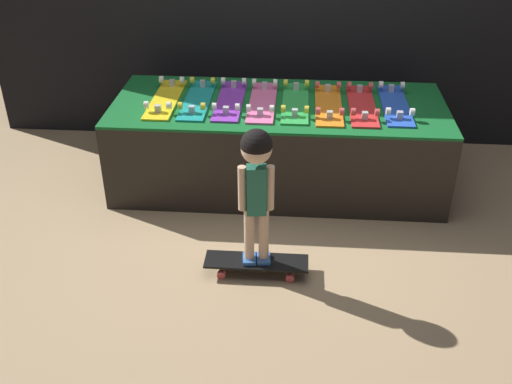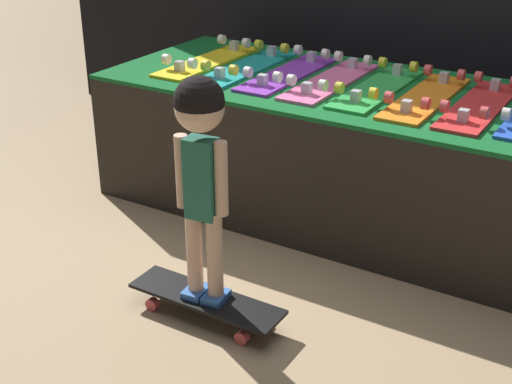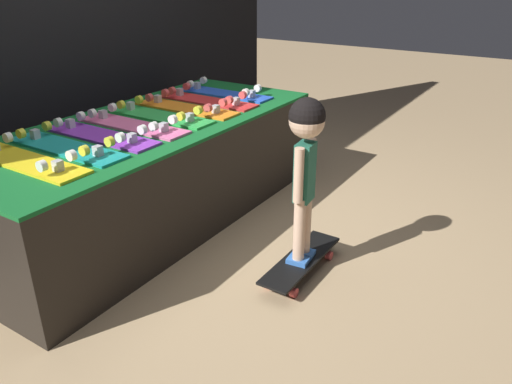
# 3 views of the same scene
# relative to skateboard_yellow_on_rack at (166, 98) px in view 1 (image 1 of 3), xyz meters

# --- Properties ---
(ground_plane) EXTENTS (16.00, 16.00, 0.00)m
(ground_plane) POSITION_rel_skateboard_yellow_on_rack_xyz_m (0.84, -0.60, -0.67)
(ground_plane) COLOR tan
(display_rack) EXTENTS (2.44, 1.01, 0.66)m
(display_rack) POSITION_rel_skateboard_yellow_on_rack_xyz_m (0.84, 0.00, -0.35)
(display_rack) COLOR black
(display_rack) RESTS_ON ground_plane
(skateboard_yellow_on_rack) EXTENTS (0.19, 0.76, 0.09)m
(skateboard_yellow_on_rack) POSITION_rel_skateboard_yellow_on_rack_xyz_m (0.00, 0.00, 0.00)
(skateboard_yellow_on_rack) COLOR yellow
(skateboard_yellow_on_rack) RESTS_ON display_rack
(skateboard_teal_on_rack) EXTENTS (0.19, 0.76, 0.09)m
(skateboard_teal_on_rack) POSITION_rel_skateboard_yellow_on_rack_xyz_m (0.24, 0.00, 0.00)
(skateboard_teal_on_rack) COLOR teal
(skateboard_teal_on_rack) RESTS_ON display_rack
(skateboard_purple_on_rack) EXTENTS (0.19, 0.76, 0.09)m
(skateboard_purple_on_rack) POSITION_rel_skateboard_yellow_on_rack_xyz_m (0.48, 0.01, 0.00)
(skateboard_purple_on_rack) COLOR purple
(skateboard_purple_on_rack) RESTS_ON display_rack
(skateboard_pink_on_rack) EXTENTS (0.19, 0.76, 0.09)m
(skateboard_pink_on_rack) POSITION_rel_skateboard_yellow_on_rack_xyz_m (0.72, -0.00, 0.00)
(skateboard_pink_on_rack) COLOR pink
(skateboard_pink_on_rack) RESTS_ON display_rack
(skateboard_green_on_rack) EXTENTS (0.19, 0.76, 0.09)m
(skateboard_green_on_rack) POSITION_rel_skateboard_yellow_on_rack_xyz_m (0.96, 0.00, 0.00)
(skateboard_green_on_rack) COLOR green
(skateboard_green_on_rack) RESTS_ON display_rack
(skateboard_orange_on_rack) EXTENTS (0.19, 0.76, 0.09)m
(skateboard_orange_on_rack) POSITION_rel_skateboard_yellow_on_rack_xyz_m (1.20, -0.02, 0.00)
(skateboard_orange_on_rack) COLOR orange
(skateboard_orange_on_rack) RESTS_ON display_rack
(skateboard_red_on_rack) EXTENTS (0.19, 0.76, 0.09)m
(skateboard_red_on_rack) POSITION_rel_skateboard_yellow_on_rack_xyz_m (1.44, -0.01, 0.00)
(skateboard_red_on_rack) COLOR red
(skateboard_red_on_rack) RESTS_ON display_rack
(skateboard_blue_on_rack) EXTENTS (0.19, 0.76, 0.09)m
(skateboard_blue_on_rack) POSITION_rel_skateboard_yellow_on_rack_xyz_m (1.68, 0.02, 0.00)
(skateboard_blue_on_rack) COLOR blue
(skateboard_blue_on_rack) RESTS_ON display_rack
(skateboard_on_floor) EXTENTS (0.64, 0.18, 0.09)m
(skateboard_on_floor) POSITION_rel_skateboard_yellow_on_rack_xyz_m (0.76, -1.15, -0.60)
(skateboard_on_floor) COLOR black
(skateboard_on_floor) RESTS_ON ground_plane
(child) EXTENTS (0.21, 0.18, 0.89)m
(child) POSITION_rel_skateboard_yellow_on_rack_xyz_m (0.76, -1.15, 0.04)
(child) COLOR #3870C6
(child) RESTS_ON skateboard_on_floor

